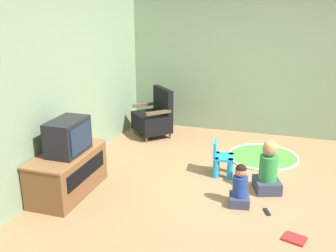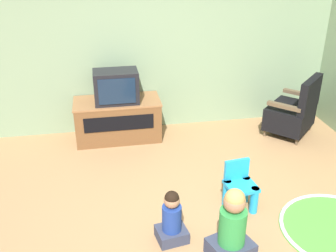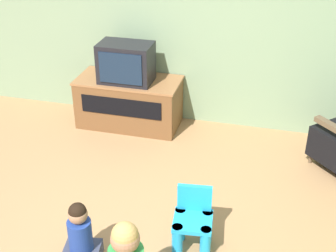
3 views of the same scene
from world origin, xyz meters
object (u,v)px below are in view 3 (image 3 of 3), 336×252
object	(u,v)px
television	(126,63)
child_watching_left	(80,237)
tv_cabinet	(129,101)
yellow_kid_chair	(193,225)

from	to	relation	value
television	child_watching_left	xyz separation A→B (m)	(0.35, -2.10, -0.55)
tv_cabinet	television	distance (m)	0.49
television	tv_cabinet	bearing A→B (deg)	90.00
child_watching_left	television	bearing A→B (deg)	90.02
television	child_watching_left	bearing A→B (deg)	-80.59
yellow_kid_chair	television	bearing A→B (deg)	116.01
tv_cabinet	child_watching_left	world-z (taller)	tv_cabinet
yellow_kid_chair	child_watching_left	size ratio (longest dim) A/B	0.96
tv_cabinet	yellow_kid_chair	distance (m)	2.12
tv_cabinet	television	size ratio (longest dim) A/B	2.01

